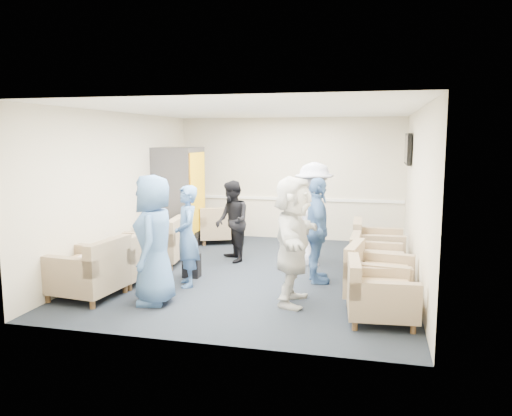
% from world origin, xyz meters
% --- Properties ---
extents(floor, '(6.00, 6.00, 0.00)m').
position_xyz_m(floor, '(0.00, 0.00, 0.00)').
color(floor, black).
rests_on(floor, ground).
extents(ceiling, '(6.00, 6.00, 0.00)m').
position_xyz_m(ceiling, '(0.00, 0.00, 2.70)').
color(ceiling, white).
rests_on(ceiling, back_wall).
extents(back_wall, '(5.00, 0.02, 2.70)m').
position_xyz_m(back_wall, '(0.00, 3.00, 1.35)').
color(back_wall, beige).
rests_on(back_wall, floor).
extents(front_wall, '(5.00, 0.02, 2.70)m').
position_xyz_m(front_wall, '(0.00, -3.00, 1.35)').
color(front_wall, beige).
rests_on(front_wall, floor).
extents(left_wall, '(0.02, 6.00, 2.70)m').
position_xyz_m(left_wall, '(-2.50, 0.00, 1.35)').
color(left_wall, beige).
rests_on(left_wall, floor).
extents(right_wall, '(0.02, 6.00, 2.70)m').
position_xyz_m(right_wall, '(2.50, 0.00, 1.35)').
color(right_wall, beige).
rests_on(right_wall, floor).
extents(chair_rail, '(4.98, 0.04, 0.06)m').
position_xyz_m(chair_rail, '(0.00, 2.98, 0.90)').
color(chair_rail, white).
rests_on(chair_rail, back_wall).
extents(tv, '(0.10, 1.00, 0.58)m').
position_xyz_m(tv, '(2.44, 1.80, 2.05)').
color(tv, black).
rests_on(tv, right_wall).
extents(armchair_left_near, '(1.01, 1.01, 0.73)m').
position_xyz_m(armchair_left_near, '(-2.01, -1.87, 0.37)').
color(armchair_left_near, '#8C765A').
rests_on(armchair_left_near, floor).
extents(armchair_left_mid, '(0.89, 0.89, 0.69)m').
position_xyz_m(armchair_left_mid, '(-1.92, -1.05, 0.34)').
color(armchair_left_mid, '#8C765A').
rests_on(armchair_left_mid, floor).
extents(armchair_left_far, '(1.01, 1.01, 0.72)m').
position_xyz_m(armchair_left_far, '(-1.85, 0.09, 0.36)').
color(armchair_left_far, '#8C765A').
rests_on(armchair_left_far, floor).
extents(armchair_right_near, '(0.89, 0.89, 0.66)m').
position_xyz_m(armchair_right_near, '(1.94, -1.85, 0.33)').
color(armchair_right_near, '#8C765A').
rests_on(armchair_right_near, floor).
extents(armchair_right_midnear, '(0.97, 0.97, 0.68)m').
position_xyz_m(armchair_right_midnear, '(1.92, -1.09, 0.34)').
color(armchair_right_midnear, '#8C765A').
rests_on(armchair_right_midnear, floor).
extents(armchair_right_midfar, '(0.81, 0.81, 0.63)m').
position_xyz_m(armchair_right_midfar, '(1.87, -0.12, 0.32)').
color(armchair_right_midfar, '#8C765A').
rests_on(armchair_right_midfar, floor).
extents(armchair_right_far, '(0.89, 0.89, 0.70)m').
position_xyz_m(armchair_right_far, '(1.89, 0.86, 0.35)').
color(armchair_right_far, '#8C765A').
rests_on(armchair_right_far, floor).
extents(armchair_corner, '(1.11, 1.11, 0.67)m').
position_xyz_m(armchair_corner, '(-1.41, 2.19, 0.34)').
color(armchair_corner, '#8C765A').
rests_on(armchair_corner, floor).
extents(vending_machine, '(0.84, 0.98, 2.06)m').
position_xyz_m(vending_machine, '(-2.09, 1.65, 1.03)').
color(vending_machine, '#515159').
rests_on(vending_machine, floor).
extents(backpack, '(0.27, 0.20, 0.46)m').
position_xyz_m(backpack, '(-1.00, -0.52, 0.24)').
color(backpack, black).
rests_on(backpack, floor).
extents(pillow, '(0.35, 0.44, 0.12)m').
position_xyz_m(pillow, '(-2.02, -1.86, 0.54)').
color(pillow, silver).
rests_on(pillow, armchair_left_near).
extents(person_front_left, '(0.75, 0.97, 1.77)m').
position_xyz_m(person_front_left, '(-1.03, -1.84, 0.89)').
color(person_front_left, '#41679E').
rests_on(person_front_left, floor).
extents(person_mid_left, '(0.59, 0.67, 1.55)m').
position_xyz_m(person_mid_left, '(-0.90, -0.97, 0.77)').
color(person_mid_left, '#41679E').
rests_on(person_mid_left, floor).
extents(person_back_left, '(0.86, 0.91, 1.49)m').
position_xyz_m(person_back_left, '(-0.65, 0.65, 0.75)').
color(person_back_left, black).
rests_on(person_back_left, floor).
extents(person_back_right, '(0.92, 1.30, 1.83)m').
position_xyz_m(person_back_right, '(0.82, 0.77, 0.92)').
color(person_back_right, white).
rests_on(person_back_right, floor).
extents(person_mid_right, '(0.62, 1.04, 1.65)m').
position_xyz_m(person_mid_right, '(1.01, -0.33, 0.83)').
color(person_mid_right, '#41679E').
rests_on(person_mid_right, floor).
extents(person_front_right, '(0.53, 1.63, 1.76)m').
position_xyz_m(person_front_right, '(0.81, -1.42, 0.88)').
color(person_front_right, silver).
rests_on(person_front_right, floor).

